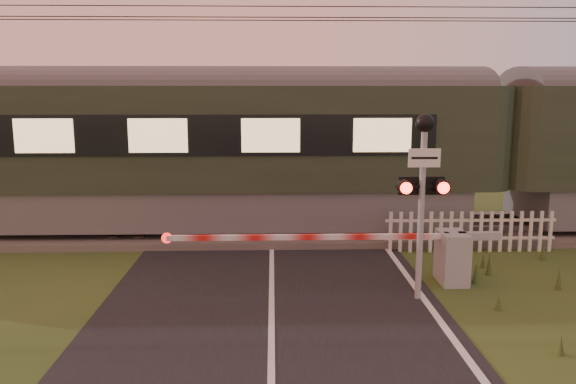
{
  "coord_description": "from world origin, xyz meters",
  "views": [
    {
      "loc": [
        0.03,
        -8.01,
        3.7
      ],
      "look_at": [
        0.34,
        3.2,
        1.7
      ],
      "focal_mm": 35.0,
      "sensor_mm": 36.0,
      "label": 1
    }
  ],
  "objects_px": {
    "boom_gate": "(436,254)",
    "crossing_signal": "(423,174)",
    "train": "(494,147)",
    "picket_fence": "(471,232)"
  },
  "relations": [
    {
      "from": "boom_gate",
      "to": "crossing_signal",
      "type": "distance_m",
      "value": 2.02
    },
    {
      "from": "train",
      "to": "boom_gate",
      "type": "height_order",
      "value": "train"
    },
    {
      "from": "boom_gate",
      "to": "picket_fence",
      "type": "bearing_deg",
      "value": 55.75
    },
    {
      "from": "boom_gate",
      "to": "crossing_signal",
      "type": "xyz_separation_m",
      "value": [
        -0.57,
        -0.89,
        1.72
      ]
    },
    {
      "from": "picket_fence",
      "to": "boom_gate",
      "type": "bearing_deg",
      "value": -124.25
    },
    {
      "from": "train",
      "to": "boom_gate",
      "type": "bearing_deg",
      "value": -123.08
    },
    {
      "from": "train",
      "to": "picket_fence",
      "type": "xyz_separation_m",
      "value": [
        -1.17,
        -1.89,
        -1.8
      ]
    },
    {
      "from": "picket_fence",
      "to": "train",
      "type": "bearing_deg",
      "value": 58.27
    },
    {
      "from": "boom_gate",
      "to": "crossing_signal",
      "type": "bearing_deg",
      "value": -122.37
    },
    {
      "from": "train",
      "to": "crossing_signal",
      "type": "height_order",
      "value": "train"
    }
  ]
}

